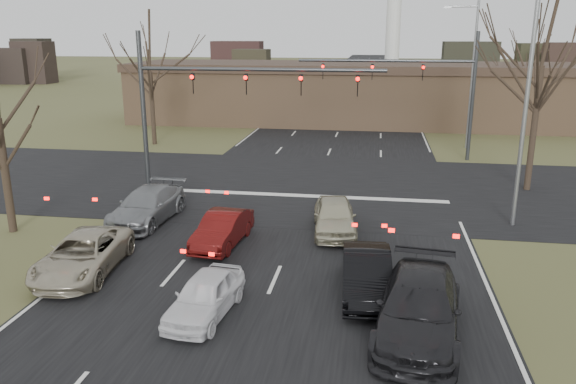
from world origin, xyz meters
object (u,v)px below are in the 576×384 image
(building, at_px, (365,93))
(car_silver_suv, at_px, (83,255))
(mast_arm_near, at_px, (205,92))
(streetlight_right_far, at_px, (470,68))
(car_grey_ahead, at_px, (147,206))
(car_red_ahead, at_px, (222,229))
(mast_arm_far, at_px, (428,80))
(car_charcoal_sedan, at_px, (419,308))
(car_silver_ahead, at_px, (335,216))
(car_black_hatch, at_px, (367,274))
(streetlight_right_near, at_px, (523,92))
(car_white_sedan, at_px, (205,295))

(building, relative_size, car_silver_suv, 8.94)
(building, bearing_deg, mast_arm_near, -106.13)
(streetlight_right_far, bearing_deg, car_silver_suv, -122.92)
(building, distance_m, car_grey_ahead, 31.18)
(streetlight_right_far, bearing_deg, car_grey_ahead, -129.88)
(car_red_ahead, bearing_deg, mast_arm_far, 68.28)
(streetlight_right_far, relative_size, car_red_ahead, 2.60)
(car_charcoal_sedan, relative_size, car_silver_ahead, 1.28)
(mast_arm_far, height_order, car_silver_suv, mast_arm_far)
(building, height_order, car_red_ahead, building)
(mast_arm_near, relative_size, car_red_ahead, 3.15)
(mast_arm_far, bearing_deg, car_red_ahead, -116.98)
(car_grey_ahead, bearing_deg, building, 77.75)
(car_black_hatch, bearing_deg, building, 88.05)
(mast_arm_far, xyz_separation_m, car_charcoal_sedan, (-1.75, -22.79, -4.25))
(car_silver_suv, bearing_deg, streetlight_right_near, 20.74)
(car_white_sedan, height_order, car_red_ahead, car_red_ahead)
(car_silver_suv, bearing_deg, car_charcoal_sedan, -17.30)
(streetlight_right_near, height_order, car_black_hatch, streetlight_right_near)
(building, distance_m, car_silver_suv, 36.49)
(car_charcoal_sedan, relative_size, car_grey_ahead, 1.08)
(building, distance_m, streetlight_right_near, 28.97)
(car_charcoal_sedan, bearing_deg, car_red_ahead, 148.06)
(car_charcoal_sedan, bearing_deg, mast_arm_near, 134.05)
(car_grey_ahead, bearing_deg, streetlight_right_far, 53.72)
(streetlight_right_far, distance_m, car_black_hatch, 25.85)
(building, bearing_deg, mast_arm_far, -74.42)
(car_silver_suv, relative_size, car_white_sedan, 1.32)
(mast_arm_near, xyz_separation_m, car_grey_ahead, (-1.27, -4.93, -4.36))
(car_red_ahead, bearing_deg, streetlight_right_far, 65.96)
(streetlight_right_near, relative_size, car_red_ahead, 2.60)
(streetlight_right_near, bearing_deg, car_red_ahead, -159.93)
(car_red_ahead, bearing_deg, car_white_sedan, -74.43)
(mast_arm_near, xyz_separation_m, streetlight_right_far, (14.55, 14.00, 0.51))
(mast_arm_far, relative_size, streetlight_right_near, 1.11)
(mast_arm_far, relative_size, car_red_ahead, 2.89)
(car_white_sedan, distance_m, car_red_ahead, 5.59)
(building, xyz_separation_m, mast_arm_far, (4.18, -15.00, 2.35))
(car_grey_ahead, bearing_deg, mast_arm_far, 53.26)
(streetlight_right_near, distance_m, car_silver_ahead, 8.97)
(streetlight_right_near, height_order, car_grey_ahead, streetlight_right_near)
(streetlight_right_far, bearing_deg, streetlight_right_near, -91.68)
(streetlight_right_near, xyz_separation_m, car_red_ahead, (-11.37, -4.15, -4.95))
(mast_arm_far, height_order, car_white_sedan, mast_arm_far)
(building, bearing_deg, car_silver_ahead, -90.79)
(building, distance_m, mast_arm_near, 26.14)
(building, xyz_separation_m, mast_arm_near, (-7.23, -25.00, 2.41))
(car_white_sedan, xyz_separation_m, car_black_hatch, (4.55, 2.07, 0.08))
(mast_arm_far, distance_m, car_white_sedan, 24.34)
(car_charcoal_sedan, bearing_deg, car_grey_ahead, 151.28)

